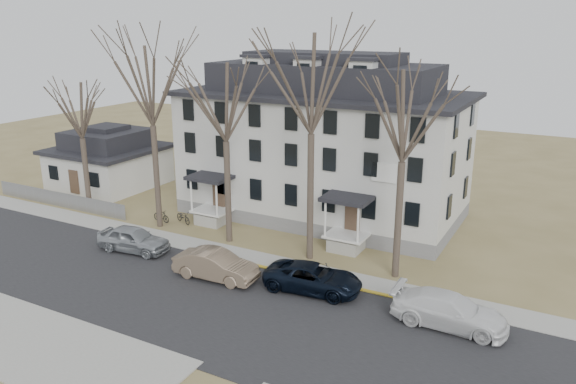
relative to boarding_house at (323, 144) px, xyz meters
The scene contains 19 objects.
ground 18.85m from the boarding_house, 83.64° to the right, with size 120.00×120.00×0.00m, color olive.
main_road 16.96m from the boarding_house, 82.85° to the right, with size 120.00×10.00×0.04m, color #27272A.
far_sidewalk 11.49m from the boarding_house, 78.64° to the right, with size 120.00×2.00×0.08m, color #A09F97.
near_sidewalk_left 24.33m from the boarding_house, 104.65° to the right, with size 20.00×5.00×0.08m, color #A09F97.
yellow_curb 13.99m from the boarding_house, 57.18° to the right, with size 14.00×0.25×0.06m, color gold.
boarding_house is the anchor object (origin of this frame).
small_house 20.34m from the boarding_house, behind, with size 8.70×8.70×5.00m.
fence 21.48m from the boarding_house, 156.01° to the right, with size 14.00×0.06×1.20m, color gray.
tree_far_left 13.12m from the boarding_house, 137.82° to the right, with size 8.40×8.40×13.72m.
tree_mid_left 9.66m from the boarding_house, 110.20° to the right, with size 7.80×7.80×12.74m.
tree_center 10.39m from the boarding_house, 69.80° to the right, with size 9.00×9.00×14.70m.
tree_mid_right 12.51m from the boarding_house, 43.81° to the right, with size 7.80×7.80×12.74m.
tree_bungalow 18.17m from the boarding_house, 152.99° to the right, with size 6.60×6.60×10.78m.
car_silver 15.24m from the boarding_house, 120.25° to the right, with size 1.90×4.73×1.61m, color #999EA4.
car_tan 14.15m from the boarding_house, 91.51° to the right, with size 1.72×4.94×1.63m, color #7D6954.
car_navy 13.94m from the boarding_house, 66.95° to the right, with size 2.45×5.32×1.48m, color black.
car_white 18.16m from the boarding_house, 44.64° to the right, with size 2.24×5.51×1.60m, color white.
bicycle_left 11.56m from the boarding_house, 138.88° to the right, with size 0.60×1.71×0.90m, color black.
bicycle_right 13.00m from the boarding_house, 141.57° to the right, with size 0.43×1.53×0.92m, color black.
Camera 1 is at (15.13, -19.17, 13.99)m, focal length 35.00 mm.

